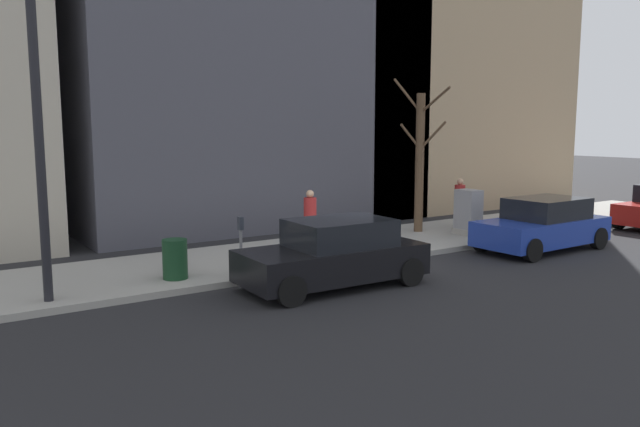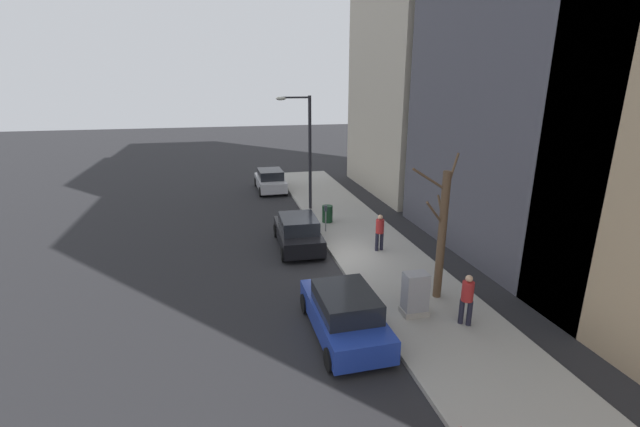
% 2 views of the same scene
% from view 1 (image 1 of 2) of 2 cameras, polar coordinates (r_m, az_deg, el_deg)
% --- Properties ---
extents(ground_plane, '(120.00, 120.00, 0.00)m').
position_cam_1_polar(ground_plane, '(15.97, 3.38, -4.96)').
color(ground_plane, '#232326').
extents(sidewalk, '(4.00, 36.00, 0.15)m').
position_cam_1_polar(sidewalk, '(17.55, -0.58, -3.52)').
color(sidewalk, '#9E9B93').
rests_on(sidewalk, ground).
extents(parked_car_blue, '(1.98, 4.23, 1.52)m').
position_cam_1_polar(parked_car_blue, '(19.17, 19.70, -1.00)').
color(parked_car_blue, '#1E389E').
rests_on(parked_car_blue, ground).
extents(parked_car_black, '(2.02, 4.25, 1.52)m').
position_cam_1_polar(parked_car_black, '(13.94, 1.31, -3.77)').
color(parked_car_black, black).
rests_on(parked_car_black, ground).
extents(parking_meter, '(0.14, 0.10, 1.35)m').
position_cam_1_polar(parking_meter, '(14.56, -7.25, -2.34)').
color(parking_meter, slate).
rests_on(parking_meter, sidewalk).
extents(utility_box, '(0.83, 0.61, 1.43)m').
position_cam_1_polar(utility_box, '(20.39, 13.40, 0.08)').
color(utility_box, '#A8A399').
rests_on(utility_box, sidewalk).
extents(streetlamp, '(1.97, 0.32, 6.50)m').
position_cam_1_polar(streetlamp, '(12.86, -24.28, 9.26)').
color(streetlamp, black).
rests_on(streetlamp, sidewalk).
extents(bare_tree, '(1.96, 1.09, 4.96)m').
position_cam_1_polar(bare_tree, '(20.47, 9.11, 4.91)').
color(bare_tree, brown).
rests_on(bare_tree, sidewalk).
extents(trash_bin, '(0.56, 0.56, 0.90)m').
position_cam_1_polar(trash_bin, '(14.48, -13.12, -4.08)').
color(trash_bin, '#14381E').
rests_on(trash_bin, sidewalk).
extents(pedestrian_near_meter, '(0.36, 0.36, 1.66)m').
position_cam_1_polar(pedestrian_near_meter, '(21.89, 12.65, 1.26)').
color(pedestrian_near_meter, '#1E1E2D').
rests_on(pedestrian_near_meter, sidewalk).
extents(pedestrian_midblock, '(0.40, 0.36, 1.66)m').
position_cam_1_polar(pedestrian_midblock, '(17.50, -0.91, -0.19)').
color(pedestrian_midblock, '#1E1E2D').
rests_on(pedestrian_midblock, sidewalk).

